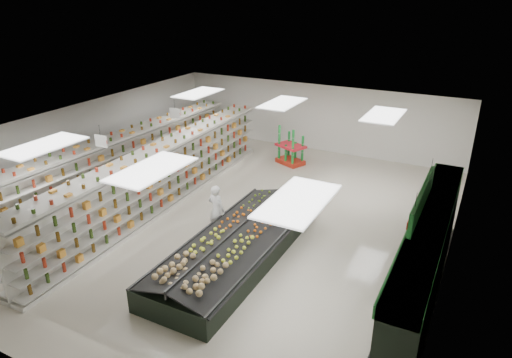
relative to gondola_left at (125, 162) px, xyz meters
The scene contains 16 objects.
floor 5.22m from the gondola_left, ahead, with size 16.00×16.00×0.00m, color beige.
ceiling 5.58m from the gondola_left, ahead, with size 14.00×16.00×0.02m, color white.
wall_back 9.26m from the gondola_left, 56.35° to the left, with size 14.00×0.02×3.20m, color white.
wall_front 9.78m from the gondola_left, 58.37° to the right, with size 14.00×0.02×3.20m, color white.
wall_left 2.00m from the gondola_left, behind, with size 0.02×16.00×3.20m, color white.
wall_right 12.14m from the gondola_left, ahead, with size 0.02×16.00×3.20m, color white.
produce_wall_case 11.79m from the gondola_left, ahead, with size 0.93×8.00×2.20m.
aisle_sign_near 3.19m from the gondola_left, 60.30° to the right, with size 0.52×0.06×0.75m.
aisle_sign_far 2.77m from the gondola_left, 52.04° to the left, with size 0.52×0.06×0.75m.
hortifruti_banner 11.63m from the gondola_left, ahead, with size 0.12×3.20×0.95m.
gondola_left is the anchor object (origin of this frame).
gondola_center 2.53m from the gondola_left, 16.49° to the right, with size 1.45×13.08×2.26m.
produce_island 7.12m from the gondola_left, 22.04° to the right, with size 2.43×6.68×1.00m.
soda_endcap 7.20m from the gondola_left, 47.51° to the left, with size 1.48×1.27×1.59m.
shopper_main 5.52m from the gondola_left, 17.07° to the right, with size 0.61×0.40×1.68m, color silver.
shopper_background 5.11m from the gondola_left, 66.51° to the left, with size 0.86×0.53×1.78m, color tan.
Camera 1 is at (7.29, -12.30, 7.43)m, focal length 32.00 mm.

